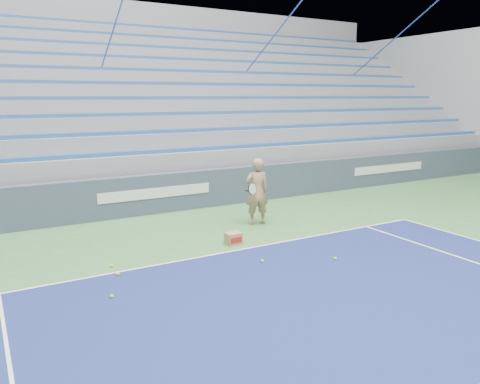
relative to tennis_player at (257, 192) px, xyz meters
name	(u,v)px	position (x,y,z in m)	size (l,w,h in m)	color
sponsor_barrier	(155,194)	(-1.87, 2.39, -0.30)	(30.00, 0.32, 1.10)	#3A4559
bleachers	(101,119)	(-1.87, 8.11, 1.51)	(31.00, 9.15, 7.30)	gray
tennis_player	(257,192)	(0.00, 0.00, 0.00)	(0.95, 0.88, 1.70)	tan
ball_box	(233,238)	(-1.31, -1.16, -0.72)	(0.36, 0.29, 0.26)	#A67950
tennis_ball_0	(118,274)	(-4.05, -1.76, -0.82)	(0.07, 0.07, 0.07)	#CEE92F
tennis_ball_1	(335,259)	(-0.05, -3.08, -0.82)	(0.07, 0.07, 0.07)	#CEE92F
tennis_ball_2	(112,296)	(-4.40, -2.67, -0.82)	(0.07, 0.07, 0.07)	#CEE92F
tennis_ball_3	(111,266)	(-4.04, -1.26, -0.82)	(0.07, 0.07, 0.07)	#CEE92F
tennis_ball_4	(262,261)	(-1.39, -2.48, -0.82)	(0.07, 0.07, 0.07)	#CEE92F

